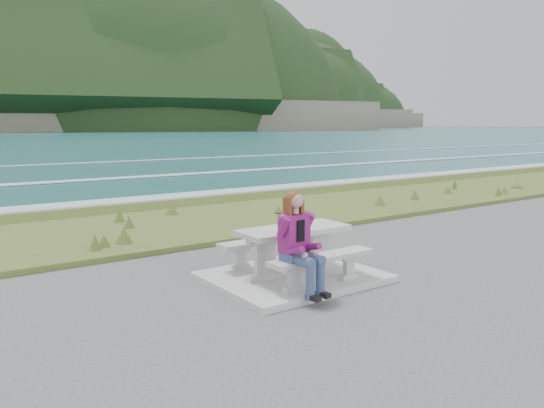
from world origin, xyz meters
The scene contains 9 objects.
concrete_slab centered at (0.00, 0.00, 0.05)m, with size 2.60×2.10×0.10m, color #A7A7A2.
picnic_table centered at (0.00, 0.00, 0.68)m, with size 1.80×0.75×0.75m.
bench_landward centered at (0.00, -0.70, 0.45)m, with size 1.80×0.35×0.45m.
bench_seaward centered at (0.00, 0.70, 0.45)m, with size 1.80×0.35×0.45m.
grass_verge centered at (0.00, 5.00, 0.00)m, with size 160.00×4.50×0.22m, color #415821.
shore_drop centered at (0.00, 7.90, 0.00)m, with size 160.00×0.80×2.20m, color #645E4B.
ocean centered at (0.00, 25.09, -1.74)m, with size 1600.00×1600.00×0.09m.
headland_range centered at (190.36, 398.34, 9.92)m, with size 729.83×363.95×194.94m.
seated_woman centered at (-0.49, -0.84, 0.63)m, with size 0.48×0.76×1.44m.
Camera 1 is at (-4.99, -6.46, 2.46)m, focal length 35.00 mm.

